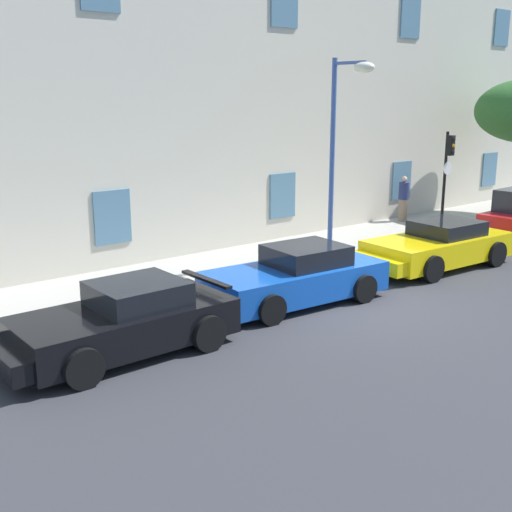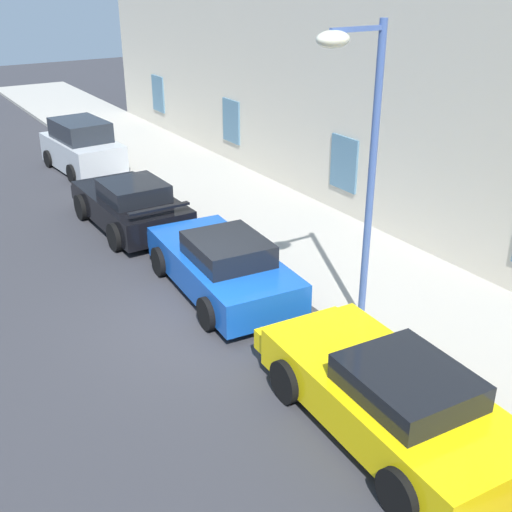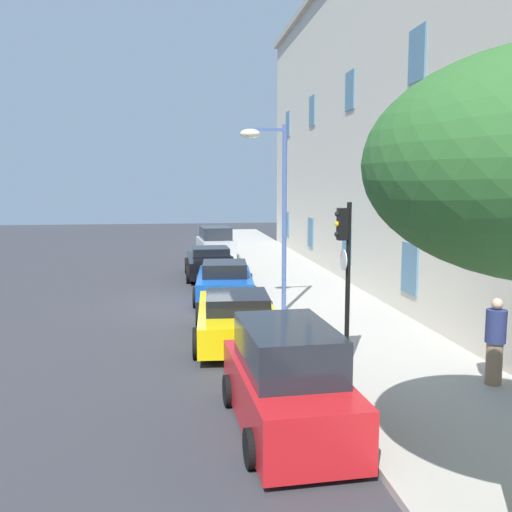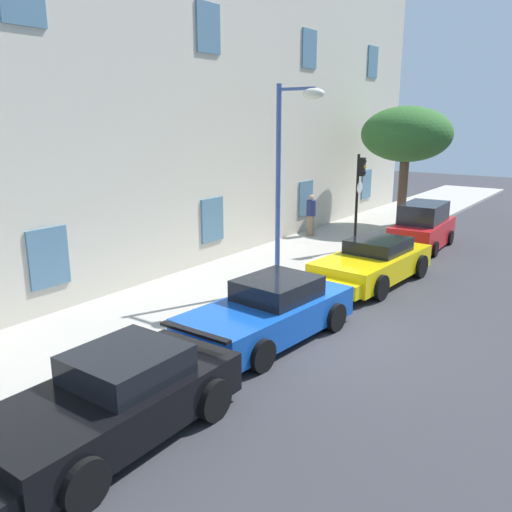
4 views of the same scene
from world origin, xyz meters
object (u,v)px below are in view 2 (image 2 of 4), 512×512
at_px(sportscar_yellow_flank, 219,263).
at_px(hatchback_distant, 82,148).
at_px(sportscar_white_middle, 383,392).
at_px(street_lamp, 357,127).
at_px(sportscar_red_lead, 129,204).

distance_m(sportscar_yellow_flank, hatchback_distant, 10.51).
bearing_deg(hatchback_distant, sportscar_white_middle, -1.91).
bearing_deg(street_lamp, sportscar_red_lead, -169.34).
distance_m(sportscar_red_lead, street_lamp, 8.49).
height_order(sportscar_yellow_flank, sportscar_white_middle, sportscar_yellow_flank).
xyz_separation_m(sportscar_red_lead, sportscar_yellow_flank, (4.66, 0.25, -0.01)).
bearing_deg(sportscar_red_lead, hatchback_distant, 173.78).
xyz_separation_m(sportscar_red_lead, street_lamp, (7.62, 1.43, 3.45)).
height_order(sportscar_red_lead, hatchback_distant, hatchback_distant).
xyz_separation_m(sportscar_white_middle, street_lamp, (-2.51, 1.33, 3.46)).
relative_size(sportscar_white_middle, hatchback_distant, 1.34).
bearing_deg(sportscar_white_middle, sportscar_yellow_flank, 178.42).
bearing_deg(sportscar_red_lead, sportscar_yellow_flank, 3.13).
relative_size(sportscar_yellow_flank, street_lamp, 0.87).
bearing_deg(street_lamp, sportscar_white_middle, -27.89).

